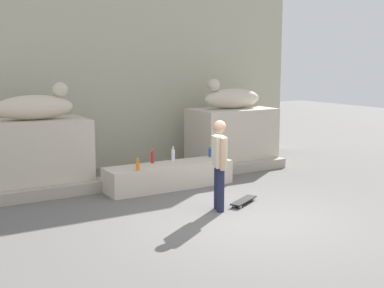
{
  "coord_description": "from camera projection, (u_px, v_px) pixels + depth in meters",
  "views": [
    {
      "loc": [
        -5.02,
        -6.74,
        2.71
      ],
      "look_at": [
        -0.01,
        1.68,
        1.1
      ],
      "focal_mm": 46.96,
      "sensor_mm": 36.0,
      "label": 1
    }
  ],
  "objects": [
    {
      "name": "ground_plane",
      "position": [
        242.0,
        220.0,
        8.68
      ],
      "size": [
        40.0,
        40.0,
        0.0
      ],
      "primitive_type": "plane",
      "color": "#605E5B"
    },
    {
      "name": "facade_wall",
      "position": [
        115.0,
        63.0,
        13.0
      ],
      "size": [
        10.69,
        0.6,
        5.38
      ],
      "primitive_type": "cube",
      "color": "#B5B499",
      "rests_on": "ground_plane"
    },
    {
      "name": "pedestal_left",
      "position": [
        37.0,
        155.0,
        10.59
      ],
      "size": [
        2.13,
        1.3,
        1.51
      ],
      "primitive_type": "cube",
      "color": "beige",
      "rests_on": "ground_plane"
    },
    {
      "name": "pedestal_right",
      "position": [
        232.0,
        137.0,
        13.13
      ],
      "size": [
        2.13,
        1.3,
        1.51
      ],
      "primitive_type": "cube",
      "color": "beige",
      "rests_on": "ground_plane"
    },
    {
      "name": "statue_reclining_left",
      "position": [
        36.0,
        106.0,
        10.44
      ],
      "size": [
        1.65,
        0.71,
        0.78
      ],
      "rotation": [
        0.0,
        0.0,
        -0.09
      ],
      "color": "beige",
      "rests_on": "pedestal_left"
    },
    {
      "name": "statue_reclining_right",
      "position": [
        231.0,
        98.0,
        12.95
      ],
      "size": [
        1.63,
        0.66,
        0.78
      ],
      "rotation": [
        0.0,
        0.0,
        3.08
      ],
      "color": "beige",
      "rests_on": "pedestal_right"
    },
    {
      "name": "ledge_block",
      "position": [
        169.0,
        176.0,
        10.91
      ],
      "size": [
        2.84,
        0.76,
        0.53
      ],
      "primitive_type": "cube",
      "color": "beige",
      "rests_on": "ground_plane"
    },
    {
      "name": "skater",
      "position": [
        219.0,
        161.0,
        9.12
      ],
      "size": [
        0.31,
        0.52,
        1.67
      ],
      "rotation": [
        0.0,
        0.0,
        1.24
      ],
      "color": "#1E233F",
      "rests_on": "ground_plane"
    },
    {
      "name": "skateboard",
      "position": [
        244.0,
        201.0,
        9.67
      ],
      "size": [
        0.8,
        0.56,
        0.08
      ],
      "rotation": [
        0.0,
        0.0,
        0.5
      ],
      "color": "black",
      "rests_on": "ground_plane"
    },
    {
      "name": "bottle_blue",
      "position": [
        210.0,
        152.0,
        11.65
      ],
      "size": [
        0.07,
        0.07,
        0.26
      ],
      "color": "#194C99",
      "rests_on": "ledge_block"
    },
    {
      "name": "bottle_red",
      "position": [
        152.0,
        157.0,
        10.92
      ],
      "size": [
        0.07,
        0.07,
        0.31
      ],
      "color": "red",
      "rests_on": "ledge_block"
    },
    {
      "name": "bottle_orange",
      "position": [
        138.0,
        166.0,
        10.17
      ],
      "size": [
        0.08,
        0.08,
        0.26
      ],
      "color": "orange",
      "rests_on": "ledge_block"
    },
    {
      "name": "bottle_clear",
      "position": [
        173.0,
        155.0,
        11.18
      ],
      "size": [
        0.08,
        0.08,
        0.33
      ],
      "color": "silver",
      "rests_on": "ledge_block"
    },
    {
      "name": "stair_step",
      "position": [
        158.0,
        177.0,
        11.4
      ],
      "size": [
        7.17,
        0.5,
        0.23
      ],
      "primitive_type": "cube",
      "color": "#A9A08F",
      "rests_on": "ground_plane"
    }
  ]
}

